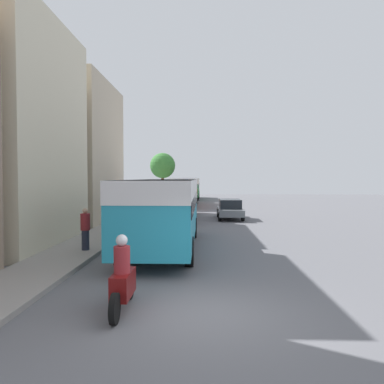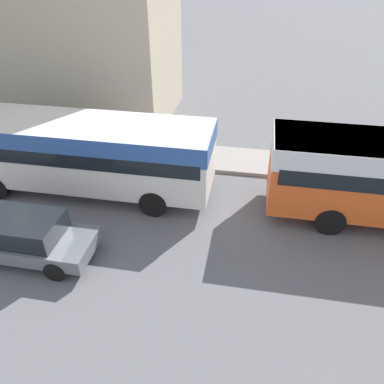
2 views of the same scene
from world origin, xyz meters
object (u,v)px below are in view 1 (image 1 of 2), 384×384
(motorcycle_behind_lead, at_px, (123,281))
(car_crossing, at_px, (230,209))
(pedestrian_near_curb, at_px, (85,229))
(bus_lead, at_px, (164,204))
(bus_following, at_px, (177,193))
(pedestrian_walking_away, at_px, (164,195))
(bus_rear, at_px, (190,186))
(bus_third_in_line, at_px, (185,188))

(motorcycle_behind_lead, bearing_deg, car_crossing, 78.81)
(motorcycle_behind_lead, relative_size, pedestrian_near_curb, 1.36)
(bus_lead, relative_size, bus_following, 0.98)
(car_crossing, bearing_deg, pedestrian_walking_away, 113.24)
(bus_lead, height_order, motorcycle_behind_lead, bus_lead)
(bus_lead, height_order, pedestrian_walking_away, bus_lead)
(bus_rear, xyz_separation_m, pedestrian_walking_away, (-2.60, -10.49, -0.80))
(bus_rear, bearing_deg, bus_third_in_line, -90.36)
(motorcycle_behind_lead, bearing_deg, bus_rear, 90.07)
(bus_third_in_line, bearing_deg, motorcycle_behind_lead, -89.76)
(bus_lead, xyz_separation_m, pedestrian_walking_away, (-2.80, 26.45, -0.80))
(bus_third_in_line, height_order, bus_rear, bus_third_in_line)
(bus_following, bearing_deg, bus_lead, -88.64)
(bus_following, xyz_separation_m, bus_rear, (0.09, 25.11, 0.05))
(pedestrian_walking_away, bearing_deg, bus_lead, -83.97)
(bus_following, bearing_deg, car_crossing, -3.65)
(bus_third_in_line, bearing_deg, bus_following, -90.02)
(bus_lead, bearing_deg, car_crossing, 72.77)
(motorcycle_behind_lead, height_order, pedestrian_walking_away, pedestrian_walking_away)
(bus_lead, bearing_deg, bus_third_in_line, 90.65)
(bus_rear, relative_size, motorcycle_behind_lead, 4.96)
(bus_following, relative_size, bus_third_in_line, 0.89)
(bus_rear, relative_size, car_crossing, 2.61)
(bus_lead, xyz_separation_m, bus_rear, (-0.20, 36.93, 0.00))
(bus_lead, height_order, car_crossing, bus_lead)
(bus_following, distance_m, pedestrian_near_curb, 13.19)
(car_crossing, distance_m, pedestrian_near_curb, 14.24)
(bus_lead, relative_size, motorcycle_behind_lead, 4.35)
(motorcycle_behind_lead, relative_size, pedestrian_walking_away, 1.21)
(car_crossing, bearing_deg, pedestrian_near_curb, -117.41)
(bus_following, xyz_separation_m, pedestrian_walking_away, (-2.51, 14.62, -0.75))
(bus_third_in_line, height_order, pedestrian_walking_away, bus_third_in_line)
(pedestrian_near_curb, bearing_deg, bus_third_in_line, 83.95)
(bus_following, bearing_deg, bus_rear, 89.81)
(bus_third_in_line, relative_size, pedestrian_walking_away, 5.99)
(motorcycle_behind_lead, bearing_deg, bus_lead, 88.87)
(pedestrian_walking_away, bearing_deg, bus_following, -80.25)
(bus_rear, distance_m, motorcycle_behind_lead, 44.25)
(pedestrian_near_curb, bearing_deg, bus_rear, 85.83)
(bus_lead, height_order, bus_third_in_line, bus_third_in_line)
(motorcycle_behind_lead, relative_size, car_crossing, 0.53)
(motorcycle_behind_lead, bearing_deg, pedestrian_near_curb, 114.35)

